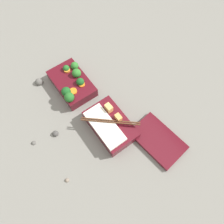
% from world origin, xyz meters
% --- Properties ---
extents(ground_plane, '(3.00, 3.00, 0.00)m').
position_xyz_m(ground_plane, '(0.00, 0.00, 0.00)').
color(ground_plane, slate).
extents(bento_tray_vegetable, '(0.19, 0.13, 0.07)m').
position_xyz_m(bento_tray_vegetable, '(-0.12, -0.00, 0.03)').
color(bento_tray_vegetable, '#510F19').
rests_on(bento_tray_vegetable, ground_plane).
extents(bento_tray_rice, '(0.19, 0.17, 0.07)m').
position_xyz_m(bento_tray_rice, '(0.12, 0.02, 0.03)').
color(bento_tray_rice, '#510F19').
rests_on(bento_tray_rice, ground_plane).
extents(bento_lid, '(0.20, 0.14, 0.02)m').
position_xyz_m(bento_lid, '(0.26, 0.13, 0.01)').
color(bento_lid, '#510F19').
rests_on(bento_lid, ground_plane).
extents(pebble_0, '(0.03, 0.03, 0.03)m').
position_xyz_m(pebble_0, '(-0.22, -0.10, 0.01)').
color(pebble_0, '#595651').
rests_on(pebble_0, ground_plane).
extents(pebble_1, '(0.01, 0.01, 0.01)m').
position_xyz_m(pebble_1, '(0.19, -0.21, 0.00)').
color(pebble_1, '#7A6B5B').
rests_on(pebble_1, ground_plane).
extents(pebble_2, '(0.02, 0.02, 0.02)m').
position_xyz_m(pebble_2, '(0.02, -0.16, 0.01)').
color(pebble_2, '#474442').
rests_on(pebble_2, ground_plane).
extents(pebble_3, '(0.02, 0.02, 0.02)m').
position_xyz_m(pebble_3, '(0.01, -0.24, 0.00)').
color(pebble_3, '#595651').
rests_on(pebble_3, ground_plane).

